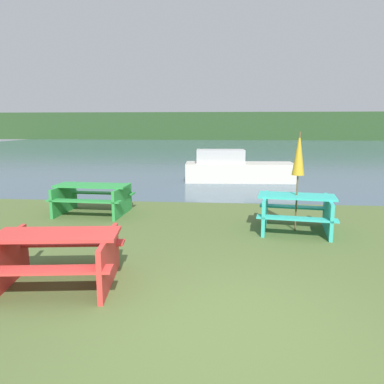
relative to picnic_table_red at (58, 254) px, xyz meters
name	(u,v)px	position (x,y,z in m)	size (l,w,h in m)	color
ground_plane	(223,331)	(2.36, -1.03, -0.46)	(60.00, 60.00, 0.00)	#516633
water	(226,149)	(2.36, 30.89, -0.47)	(60.00, 50.00, 0.00)	#425B6B
far_treeline	(226,126)	(2.36, 50.89, 1.54)	(80.00, 1.60, 4.00)	#284723
picnic_table_red	(58,254)	(0.00, 0.00, 0.00)	(1.88, 1.59, 0.77)	red
picnic_table_teal	(296,210)	(3.88, 3.13, 0.00)	(1.78, 1.60, 0.78)	#33B7A8
picnic_table_green	(93,196)	(-1.02, 4.25, 0.00)	(1.91, 1.46, 0.76)	green
umbrella_gold	(299,155)	(3.88, 3.13, 1.18)	(0.26, 0.26, 2.12)	brown
boat	(236,169)	(2.77, 10.18, 0.02)	(4.37, 1.62, 1.27)	beige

